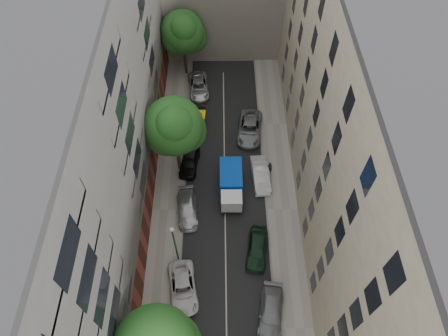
{
  "coord_description": "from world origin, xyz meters",
  "views": [
    {
      "loc": [
        -0.28,
        -19.2,
        33.56
      ],
      "look_at": [
        -0.09,
        0.68,
        6.0
      ],
      "focal_mm": 32.0,
      "sensor_mm": 36.0,
      "label": 1
    }
  ],
  "objects_px": {
    "car_right_4": "(250,128)",
    "pedestrian": "(269,168)",
    "car_left_3": "(187,209)",
    "tree_far": "(184,34)",
    "car_right_3": "(261,175)",
    "car_left_6": "(199,86)",
    "tree_mid": "(175,128)",
    "car_right_2": "(257,249)",
    "car_right_1": "(271,312)",
    "car_left_5": "(199,121)",
    "car_left_2": "(183,288)",
    "car_left_4": "(190,161)",
    "lamp_post": "(174,241)",
    "tarp_truck": "(231,184)"
  },
  "relations": [
    {
      "from": "car_right_4",
      "to": "pedestrian",
      "type": "xyz_separation_m",
      "value": [
        1.73,
        -5.47,
        0.2
      ]
    },
    {
      "from": "car_left_3",
      "to": "tree_far",
      "type": "bearing_deg",
      "value": 86.33
    },
    {
      "from": "car_left_3",
      "to": "car_right_3",
      "type": "xyz_separation_m",
      "value": [
        7.2,
        3.82,
        0.09
      ]
    },
    {
      "from": "car_left_6",
      "to": "tree_mid",
      "type": "relative_size",
      "value": 0.53
    },
    {
      "from": "car_right_2",
      "to": "car_right_4",
      "type": "bearing_deg",
      "value": 98.6
    },
    {
      "from": "car_left_6",
      "to": "car_right_4",
      "type": "bearing_deg",
      "value": -55.8
    },
    {
      "from": "car_right_1",
      "to": "car_right_3",
      "type": "bearing_deg",
      "value": 99.02
    },
    {
      "from": "car_left_5",
      "to": "car_right_3",
      "type": "distance_m",
      "value": 9.78
    },
    {
      "from": "car_left_2",
      "to": "car_left_4",
      "type": "height_order",
      "value": "car_left_4"
    },
    {
      "from": "car_left_6",
      "to": "lamp_post",
      "type": "xyz_separation_m",
      "value": [
        -1.22,
        -21.6,
        3.1
      ]
    },
    {
      "from": "car_left_4",
      "to": "car_right_3",
      "type": "xyz_separation_m",
      "value": [
        7.2,
        -1.8,
        0.01
      ]
    },
    {
      "from": "car_left_5",
      "to": "car_right_1",
      "type": "relative_size",
      "value": 0.86
    },
    {
      "from": "pedestrian",
      "to": "car_right_3",
      "type": "bearing_deg",
      "value": 49.97
    },
    {
      "from": "car_right_4",
      "to": "lamp_post",
      "type": "height_order",
      "value": "lamp_post"
    },
    {
      "from": "car_left_5",
      "to": "car_right_3",
      "type": "height_order",
      "value": "car_right_3"
    },
    {
      "from": "lamp_post",
      "to": "car_left_4",
      "type": "bearing_deg",
      "value": 86.7
    },
    {
      "from": "car_right_1",
      "to": "car_right_3",
      "type": "xyz_separation_m",
      "value": [
        0.0,
        13.48,
        0.07
      ]
    },
    {
      "from": "car_left_4",
      "to": "car_right_2",
      "type": "bearing_deg",
      "value": -49.51
    },
    {
      "from": "tree_far",
      "to": "car_left_5",
      "type": "bearing_deg",
      "value": -78.79
    },
    {
      "from": "tarp_truck",
      "to": "car_left_6",
      "type": "distance_m",
      "value": 14.96
    },
    {
      "from": "car_left_4",
      "to": "pedestrian",
      "type": "xyz_separation_m",
      "value": [
        8.13,
        -1.08,
        0.21
      ]
    },
    {
      "from": "car_left_5",
      "to": "car_right_2",
      "type": "relative_size",
      "value": 0.92
    },
    {
      "from": "car_right_1",
      "to": "lamp_post",
      "type": "distance_m",
      "value": 9.71
    },
    {
      "from": "car_left_2",
      "to": "car_left_6",
      "type": "relative_size",
      "value": 0.97
    },
    {
      "from": "tarp_truck",
      "to": "pedestrian",
      "type": "distance_m",
      "value": 4.53
    },
    {
      "from": "car_left_4",
      "to": "car_left_5",
      "type": "xyz_separation_m",
      "value": [
        0.8,
        5.6,
        -0.07
      ]
    },
    {
      "from": "car_right_4",
      "to": "car_left_5",
      "type": "bearing_deg",
      "value": 174.88
    },
    {
      "from": "car_left_2",
      "to": "pedestrian",
      "type": "distance_m",
      "value": 14.6
    },
    {
      "from": "car_right_3",
      "to": "car_left_5",
      "type": "bearing_deg",
      "value": 125.96
    },
    {
      "from": "tarp_truck",
      "to": "tree_far",
      "type": "xyz_separation_m",
      "value": [
        -5.1,
        17.51,
        4.48
      ]
    },
    {
      "from": "car_right_4",
      "to": "lamp_post",
      "type": "relative_size",
      "value": 0.92
    },
    {
      "from": "car_left_4",
      "to": "car_left_2",
      "type": "bearing_deg",
      "value": -82.74
    },
    {
      "from": "car_left_5",
      "to": "tarp_truck",
      "type": "bearing_deg",
      "value": -66.5
    },
    {
      "from": "car_right_1",
      "to": "car_right_2",
      "type": "xyz_separation_m",
      "value": [
        -0.8,
        5.51,
        0.07
      ]
    },
    {
      "from": "car_left_2",
      "to": "car_left_4",
      "type": "bearing_deg",
      "value": 80.56
    },
    {
      "from": "car_left_3",
      "to": "car_right_3",
      "type": "distance_m",
      "value": 8.15
    },
    {
      "from": "car_left_2",
      "to": "car_right_3",
      "type": "distance_m",
      "value": 13.48
    },
    {
      "from": "car_left_3",
      "to": "car_right_2",
      "type": "xyz_separation_m",
      "value": [
        6.4,
        -4.15,
        0.08
      ]
    },
    {
      "from": "tarp_truck",
      "to": "pedestrian",
      "type": "height_order",
      "value": "tarp_truck"
    },
    {
      "from": "car_left_3",
      "to": "car_right_2",
      "type": "distance_m",
      "value": 7.63
    },
    {
      "from": "car_left_6",
      "to": "car_left_2",
      "type": "bearing_deg",
      "value": -97.59
    },
    {
      "from": "car_right_3",
      "to": "tree_far",
      "type": "xyz_separation_m",
      "value": [
        -8.1,
        16.0,
        5.08
      ]
    },
    {
      "from": "car_left_6",
      "to": "tree_far",
      "type": "distance_m",
      "value": 6.14
    },
    {
      "from": "car_right_1",
      "to": "car_right_4",
      "type": "bearing_deg",
      "value": 101.35
    },
    {
      "from": "car_left_2",
      "to": "car_left_6",
      "type": "bearing_deg",
      "value": 79.11
    },
    {
      "from": "car_left_2",
      "to": "lamp_post",
      "type": "relative_size",
      "value": 0.82
    },
    {
      "from": "car_left_3",
      "to": "car_right_2",
      "type": "relative_size",
      "value": 1.05
    },
    {
      "from": "tree_mid",
      "to": "car_left_2",
      "type": "bearing_deg",
      "value": -85.92
    },
    {
      "from": "car_right_4",
      "to": "car_left_2",
      "type": "bearing_deg",
      "value": -102.93
    },
    {
      "from": "tarp_truck",
      "to": "tree_far",
      "type": "relative_size",
      "value": 0.62
    }
  ]
}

